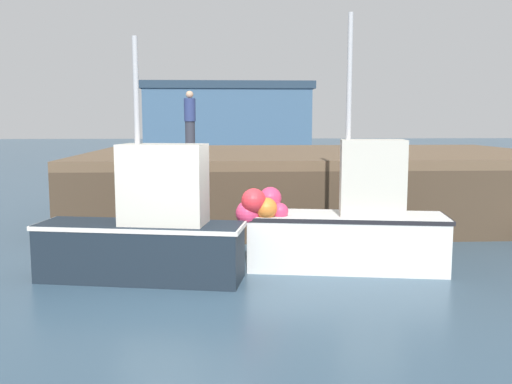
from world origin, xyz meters
TOP-DOWN VIEW (x-y plane):
  - ground at (0.00, 0.00)m, footprint 120.00×160.00m
  - pier at (3.46, 6.63)m, footprint 13.71×8.38m
  - fishing_boat_near_left at (-0.74, 0.26)m, footprint 3.92×1.73m
  - fishing_boat_near_right at (3.06, 0.83)m, footprint 4.18×1.76m
  - dockworker at (-0.36, 6.87)m, footprint 0.34×0.34m
  - warehouse at (0.80, 28.65)m, footprint 11.41×4.42m

SIDE VIEW (x-z plane):
  - ground at x=0.00m, z-range -0.10..0.00m
  - fishing_boat_near_right at x=3.06m, z-range -1.57..3.35m
  - fishing_boat_near_left at x=-0.74m, z-range -1.27..3.11m
  - pier at x=3.46m, z-range 0.66..2.64m
  - warehouse at x=0.80m, z-range 0.02..5.48m
  - dockworker at x=-0.36m, z-range 1.99..3.79m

